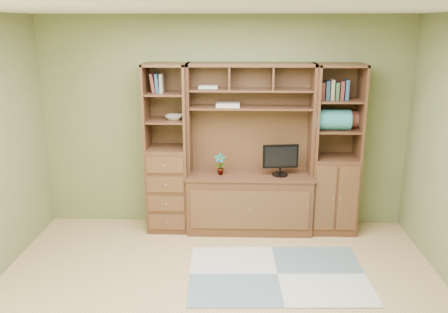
{
  "coord_description": "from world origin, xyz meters",
  "views": [
    {
      "loc": [
        0.19,
        -3.74,
        2.5
      ],
      "look_at": [
        0.02,
        1.2,
        1.1
      ],
      "focal_mm": 38.0,
      "sensor_mm": 36.0,
      "label": 1
    }
  ],
  "objects_px": {
    "center_hutch": "(250,151)",
    "monitor": "(281,154)",
    "right_tower": "(336,150)",
    "left_tower": "(167,149)"
  },
  "relations": [
    {
      "from": "monitor",
      "to": "left_tower",
      "type": "bearing_deg",
      "value": 168.98
    },
    {
      "from": "left_tower",
      "to": "monitor",
      "type": "bearing_deg",
      "value": -3.15
    },
    {
      "from": "center_hutch",
      "to": "left_tower",
      "type": "distance_m",
      "value": 1.0
    },
    {
      "from": "center_hutch",
      "to": "right_tower",
      "type": "relative_size",
      "value": 1.0
    },
    {
      "from": "right_tower",
      "to": "monitor",
      "type": "bearing_deg",
      "value": -173.54
    },
    {
      "from": "center_hutch",
      "to": "monitor",
      "type": "bearing_deg",
      "value": -5.51
    },
    {
      "from": "right_tower",
      "to": "left_tower",
      "type": "bearing_deg",
      "value": 180.0
    },
    {
      "from": "monitor",
      "to": "center_hutch",
      "type": "bearing_deg",
      "value": 166.62
    },
    {
      "from": "center_hutch",
      "to": "left_tower",
      "type": "bearing_deg",
      "value": 177.71
    },
    {
      "from": "right_tower",
      "to": "monitor",
      "type": "relative_size",
      "value": 3.91
    }
  ]
}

